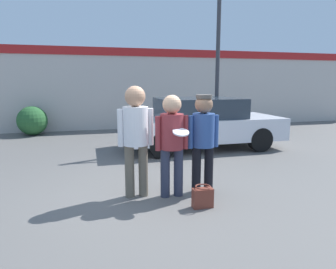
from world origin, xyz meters
name	(u,v)px	position (x,y,z in m)	size (l,w,h in m)	color
ground_plane	(151,195)	(0.00, 0.00, 0.00)	(56.00, 56.00, 0.00)	#5B5956
storefront_building	(112,88)	(0.00, 7.30, 1.58)	(24.00, 0.22, 3.11)	beige
person_left	(136,131)	(-0.23, 0.03, 1.07)	(0.56, 0.39, 1.77)	#665B4C
person_middle_with_frisbee	(172,137)	(0.32, -0.10, 0.97)	(0.53, 0.56, 1.63)	#2D3347
person_right	(203,135)	(0.87, -0.04, 0.97)	(0.53, 0.36, 1.62)	black
parked_car_near	(201,123)	(2.07, 3.17, 0.71)	(4.33, 1.87, 1.39)	silver
street_lamp	(225,32)	(3.05, 3.86, 3.28)	(1.20, 0.35, 5.31)	#38383D
shrub	(32,121)	(-2.83, 6.61, 0.51)	(1.01, 1.01, 1.01)	#285B2D
handbag	(203,197)	(0.64, -0.65, 0.16)	(0.30, 0.23, 0.33)	brown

